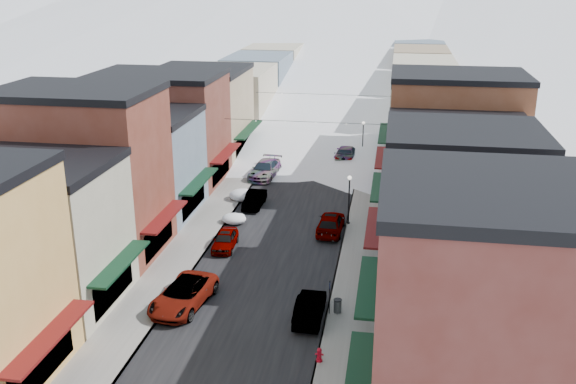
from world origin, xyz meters
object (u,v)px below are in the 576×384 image
(car_green_sedan, at_px, (310,308))
(streetlamp_near, at_px, (349,193))
(fire_hydrant, at_px, (319,355))
(car_dark_hatch, at_px, (254,199))
(car_silver_sedan, at_px, (225,240))
(trash_can, at_px, (338,306))
(car_white_suv, at_px, (183,295))

(car_green_sedan, distance_m, streetlamp_near, 15.93)
(streetlamp_near, bearing_deg, fire_hydrant, -90.00)
(streetlamp_near, bearing_deg, car_dark_hatch, 160.89)
(car_silver_sedan, bearing_deg, trash_can, -45.73)
(car_silver_sedan, xyz_separation_m, car_green_sedan, (7.82, -9.42, 0.06))
(car_white_suv, relative_size, fire_hydrant, 7.39)
(car_dark_hatch, bearing_deg, car_green_sedan, -67.63)
(car_white_suv, xyz_separation_m, car_dark_hatch, (0.55, 18.58, -0.12))
(fire_hydrant, bearing_deg, car_dark_hatch, 110.38)
(car_white_suv, height_order, streetlamp_near, streetlamp_near)
(car_green_sedan, height_order, streetlamp_near, streetlamp_near)
(fire_hydrant, distance_m, trash_can, 5.44)
(car_green_sedan, relative_size, streetlamp_near, 1.09)
(trash_can, bearing_deg, car_dark_hatch, 117.04)
(trash_can, xyz_separation_m, streetlamp_near, (-0.49, 14.99, 2.19))
(car_dark_hatch, xyz_separation_m, trash_can, (9.19, -18.00, -0.10))
(car_dark_hatch, bearing_deg, car_white_suv, -91.25)
(car_white_suv, xyz_separation_m, streetlamp_near, (9.25, 15.56, 1.97))
(car_silver_sedan, bearing_deg, car_green_sedan, -53.58)
(fire_hydrant, height_order, trash_can, trash_can)
(car_green_sedan, xyz_separation_m, streetlamp_near, (1.15, 15.76, 2.04))
(trash_can, bearing_deg, fire_hydrant, -95.13)
(car_silver_sedan, distance_m, streetlamp_near, 11.18)
(car_white_suv, relative_size, car_green_sedan, 1.30)
(car_silver_sedan, xyz_separation_m, fire_hydrant, (8.96, -14.07, -0.17))
(car_white_suv, relative_size, car_dark_hatch, 1.39)
(fire_hydrant, distance_m, streetlamp_near, 20.53)
(car_white_suv, xyz_separation_m, trash_can, (9.74, 0.57, -0.22))
(trash_can, distance_m, streetlamp_near, 15.15)
(trash_can, bearing_deg, streetlamp_near, 91.86)
(car_white_suv, bearing_deg, car_green_sedan, 6.55)
(car_white_suv, height_order, fire_hydrant, car_white_suv)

